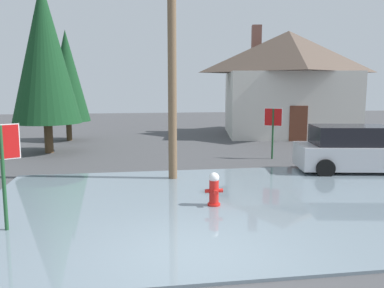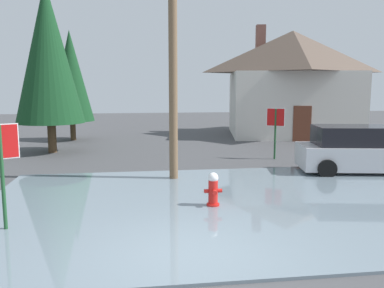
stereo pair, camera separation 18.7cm
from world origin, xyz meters
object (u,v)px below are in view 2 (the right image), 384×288
Objects in this scene: fire_hydrant at (213,191)px; pine_tree_short_left at (48,53)px; utility_pole at (173,43)px; house at (291,81)px; stop_sign_far at (275,123)px; pine_tree_mid_left at (71,76)px; parked_car at (360,151)px; stop_sign_near at (1,156)px.

fire_hydrant is 11.93m from pine_tree_short_left.
utility_pole reaches higher than house.
fire_hydrant is 0.12× the size of pine_tree_short_left.
fire_hydrant is 0.42× the size of stop_sign_far.
fire_hydrant is at bearing -58.61° from pine_tree_short_left.
pine_tree_short_left reaches higher than stop_sign_far.
stop_sign_far is at bearing -17.60° from pine_tree_short_left.
utility_pole is 1.10× the size of pine_tree_short_left.
stop_sign_far is 0.35× the size of pine_tree_mid_left.
utility_pole is at bearing -144.77° from stop_sign_far.
stop_sign_far is 12.18m from pine_tree_mid_left.
pine_tree_mid_left is at bearing 137.70° from parked_car.
stop_sign_far is (8.62, 7.54, -0.11)m from stop_sign_near.
utility_pole is at bearing -51.14° from pine_tree_short_left.
pine_tree_short_left is at bearing 162.40° from stop_sign_far.
stop_sign_near is at bearing -167.20° from fire_hydrant.
fire_hydrant is at bearing -77.45° from utility_pole.
stop_sign_near is 0.27× the size of utility_pole.
pine_tree_mid_left is (-11.50, 10.47, 2.84)m from parked_car.
house reaches higher than stop_sign_far.
house is at bearing 62.05° from fire_hydrant.
house reaches higher than parked_car.
stop_sign_far is 0.28× the size of pine_tree_short_left.
pine_tree_short_left is (-5.83, 9.56, 4.12)m from fire_hydrant.
stop_sign_far is 0.24× the size of house.
stop_sign_near is 0.26× the size of house.
stop_sign_near is 0.30× the size of pine_tree_short_left.
parked_car is 0.60× the size of pine_tree_short_left.
fire_hydrant is 0.20× the size of parked_car.
utility_pole reaches higher than parked_car.
utility_pole is at bearing -178.24° from parked_car.
fire_hydrant is 0.11× the size of utility_pole.
house is 13.38m from pine_tree_mid_left.
utility_pole is 8.16m from pine_tree_short_left.
utility_pole is at bearing 102.55° from fire_hydrant.
stop_sign_far is at bearing 35.23° from utility_pole.
fire_hydrant is at bearing -121.14° from stop_sign_far.
stop_sign_far is at bearing 41.16° from stop_sign_near.
stop_sign_near reaches higher than stop_sign_far.
utility_pole reaches higher than stop_sign_near.
stop_sign_far is 10.66m from pine_tree_short_left.
stop_sign_far is 0.47× the size of parked_car.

